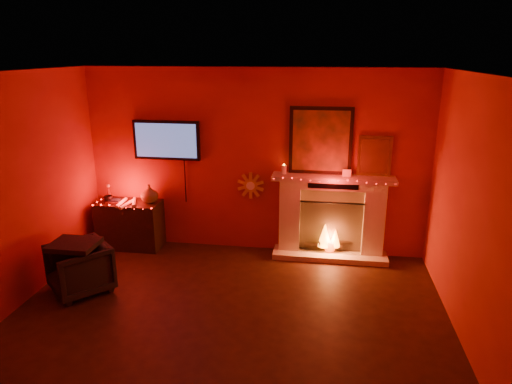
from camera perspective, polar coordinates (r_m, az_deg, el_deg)
room at (r=4.33m, az=-5.37°, el=-3.96°), size 5.00×5.00×5.00m
fireplace at (r=6.67m, az=9.36°, el=-2.13°), size 1.72×0.40×2.18m
tv at (r=6.88m, az=-11.11°, el=6.35°), size 1.00×0.07×1.24m
sunburst_clock at (r=6.75m, az=-0.68°, el=0.81°), size 0.40×0.03×0.40m
console_table at (r=7.26m, az=-15.37°, el=-3.65°), size 0.95×0.59×1.00m
armchair at (r=6.17m, az=-21.20°, el=-8.89°), size 0.96×0.96×0.63m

